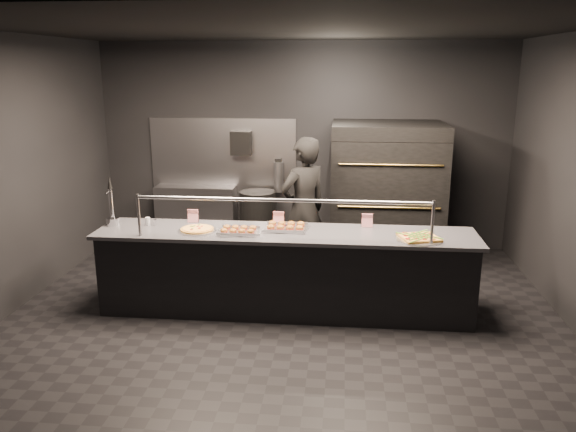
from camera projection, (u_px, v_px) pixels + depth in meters
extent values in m
plane|color=black|center=(285.00, 310.00, 6.27)|extent=(6.00, 6.00, 0.00)
plane|color=black|center=(285.00, 29.00, 5.50)|extent=(6.00, 6.00, 0.00)
cube|color=black|center=(303.00, 146.00, 8.29)|extent=(6.00, 0.04, 3.00)
cube|color=black|center=(243.00, 256.00, 3.48)|extent=(6.00, 0.04, 3.00)
cube|color=black|center=(14.00, 174.00, 6.18)|extent=(0.04, 5.00, 3.00)
cube|color=#99999E|center=(223.00, 159.00, 8.44)|extent=(2.20, 0.02, 1.20)
cube|color=black|center=(285.00, 274.00, 6.16)|extent=(4.00, 0.70, 0.88)
cube|color=#36363B|center=(285.00, 233.00, 6.04)|extent=(4.10, 0.78, 0.04)
cylinder|color=#99999E|center=(139.00, 215.00, 5.83)|extent=(0.03, 0.03, 0.45)
cylinder|color=#99999E|center=(432.00, 223.00, 5.55)|extent=(0.03, 0.03, 0.45)
cylinder|color=#99999E|center=(282.00, 200.00, 5.64)|extent=(3.00, 0.04, 0.04)
cube|color=black|center=(384.00, 238.00, 7.91)|extent=(1.50, 1.15, 0.60)
cube|color=black|center=(386.00, 197.00, 7.75)|extent=(1.50, 1.20, 0.55)
cube|color=black|center=(387.00, 157.00, 7.61)|extent=(1.50, 1.20, 0.55)
cube|color=black|center=(389.00, 130.00, 7.52)|extent=(1.50, 1.20, 0.18)
cylinder|color=gold|center=(389.00, 207.00, 7.16)|extent=(1.30, 0.02, 0.02)
cylinder|color=gold|center=(391.00, 165.00, 7.02)|extent=(1.30, 0.02, 0.02)
cube|color=#99999E|center=(197.00, 215.00, 8.54)|extent=(1.20, 0.35, 0.90)
cube|color=black|center=(241.00, 143.00, 8.26)|extent=(0.30, 0.20, 0.35)
cylinder|color=#B2B2B7|center=(278.00, 177.00, 8.34)|extent=(0.14, 0.14, 0.45)
cube|color=black|center=(278.00, 160.00, 8.28)|extent=(0.10, 0.06, 0.06)
cylinder|color=silver|center=(113.00, 221.00, 6.28)|extent=(0.15, 0.15, 0.08)
cylinder|color=silver|center=(111.00, 205.00, 6.23)|extent=(0.05, 0.05, 0.37)
cylinder|color=silver|center=(107.00, 192.00, 6.11)|extent=(0.02, 0.10, 0.02)
cone|color=black|center=(110.00, 182.00, 6.17)|extent=(0.05, 0.05, 0.15)
cylinder|color=silver|center=(197.00, 230.00, 6.07)|extent=(0.41, 0.41, 0.01)
cylinder|color=gold|center=(197.00, 229.00, 6.06)|extent=(0.36, 0.36, 0.02)
cylinder|color=#FBCB52|center=(197.00, 228.00, 6.06)|extent=(0.31, 0.31, 0.01)
cube|color=silver|center=(239.00, 232.00, 6.00)|extent=(0.49, 0.42, 0.02)
ellipsoid|color=#A06722|center=(224.00, 230.00, 5.93)|extent=(0.08, 0.08, 0.05)
ellipsoid|color=#A06722|center=(227.00, 227.00, 6.07)|extent=(0.08, 0.08, 0.05)
ellipsoid|color=#A06722|center=(233.00, 231.00, 5.92)|extent=(0.08, 0.08, 0.05)
ellipsoid|color=#A06722|center=(235.00, 227.00, 6.06)|extent=(0.08, 0.08, 0.05)
ellipsoid|color=#A06722|center=(242.00, 231.00, 5.92)|extent=(0.08, 0.08, 0.05)
ellipsoid|color=#A06722|center=(244.00, 227.00, 6.05)|extent=(0.08, 0.08, 0.05)
ellipsoid|color=#A06722|center=(251.00, 231.00, 5.91)|extent=(0.08, 0.08, 0.05)
ellipsoid|color=#A06722|center=(253.00, 228.00, 6.04)|extent=(0.08, 0.08, 0.05)
cube|color=silver|center=(286.00, 228.00, 6.12)|extent=(0.50, 0.39, 0.02)
ellipsoid|color=#A06722|center=(271.00, 227.00, 6.05)|extent=(0.09, 0.09, 0.06)
ellipsoid|color=#A06722|center=(272.00, 223.00, 6.20)|extent=(0.09, 0.09, 0.06)
ellipsoid|color=#A06722|center=(280.00, 227.00, 6.04)|extent=(0.09, 0.09, 0.06)
ellipsoid|color=#A06722|center=(282.00, 223.00, 6.19)|extent=(0.09, 0.09, 0.06)
ellipsoid|color=#A06722|center=(290.00, 227.00, 6.03)|extent=(0.09, 0.09, 0.06)
ellipsoid|color=#A06722|center=(291.00, 224.00, 6.18)|extent=(0.09, 0.09, 0.06)
ellipsoid|color=#A06722|center=(300.00, 228.00, 6.02)|extent=(0.09, 0.09, 0.06)
ellipsoid|color=#A06722|center=(301.00, 224.00, 6.17)|extent=(0.09, 0.09, 0.06)
cylinder|color=silver|center=(419.00, 239.00, 5.76)|extent=(0.47, 0.47, 0.01)
cube|color=gold|center=(419.00, 238.00, 5.75)|extent=(0.45, 0.43, 0.02)
cube|color=#FBCB52|center=(419.00, 237.00, 5.75)|extent=(0.43, 0.40, 0.01)
cube|color=#509027|center=(419.00, 236.00, 5.75)|extent=(0.41, 0.38, 0.01)
cylinder|color=silver|center=(148.00, 221.00, 6.27)|extent=(0.05, 0.05, 0.09)
cylinder|color=silver|center=(156.00, 222.00, 6.27)|extent=(0.04, 0.04, 0.07)
cube|color=white|center=(193.00, 216.00, 6.39)|extent=(0.12, 0.04, 0.15)
cube|color=white|center=(279.00, 218.00, 6.30)|extent=(0.12, 0.04, 0.15)
cube|color=white|center=(367.00, 220.00, 6.20)|extent=(0.12, 0.04, 0.15)
cylinder|color=black|center=(258.00, 221.00, 8.27)|extent=(0.53, 0.53, 0.88)
imported|color=black|center=(304.00, 209.00, 7.02)|extent=(0.79, 0.76, 1.82)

